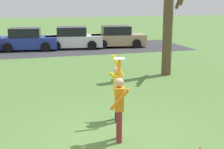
% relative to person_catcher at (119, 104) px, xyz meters
% --- Properties ---
extents(ground_plane, '(120.00, 120.00, 0.00)m').
position_rel_person_catcher_xyz_m(ground_plane, '(-0.07, 0.44, -0.98)').
color(ground_plane, '#567F3D').
extents(person_catcher, '(0.48, 0.58, 2.08)m').
position_rel_person_catcher_xyz_m(person_catcher, '(0.00, 0.00, 0.00)').
color(person_catcher, maroon).
rests_on(person_catcher, ground_plane).
extents(person_defender, '(0.54, 0.62, 2.04)m').
position_rel_person_catcher_xyz_m(person_defender, '(0.38, 1.37, -0.00)').
color(person_defender, black).
rests_on(person_defender, ground_plane).
extents(frisbee_disc, '(0.29, 0.29, 0.02)m').
position_rel_person_catcher_xyz_m(frisbee_disc, '(0.06, 0.22, 1.11)').
color(frisbee_disc, white).
rests_on(frisbee_disc, person_catcher).
extents(parked_car_blue, '(4.32, 2.48, 1.59)m').
position_rel_person_catcher_xyz_m(parked_car_blue, '(-1.60, 16.52, -0.25)').
color(parked_car_blue, '#233893').
rests_on(parked_car_blue, ground_plane).
extents(parked_car_white, '(4.32, 2.48, 1.59)m').
position_rel_person_catcher_xyz_m(parked_car_white, '(1.69, 16.46, -0.25)').
color(parked_car_white, white).
rests_on(parked_car_white, ground_plane).
extents(parked_car_tan, '(4.32, 2.48, 1.59)m').
position_rel_person_catcher_xyz_m(parked_car_tan, '(5.08, 16.36, -0.25)').
color(parked_car_tan, tan).
rests_on(parked_car_tan, ground_plane).
extents(parking_strip, '(23.72, 6.40, 0.01)m').
position_rel_person_catcher_xyz_m(parking_strip, '(-1.76, 16.30, -0.98)').
color(parking_strip, '#38383D').
rests_on(parking_strip, ground_plane).
extents(bare_tree_tall, '(1.25, 1.72, 6.08)m').
position_rel_person_catcher_xyz_m(bare_tree_tall, '(4.52, 6.56, 2.18)').
color(bare_tree_tall, brown).
rests_on(bare_tree_tall, ground_plane).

